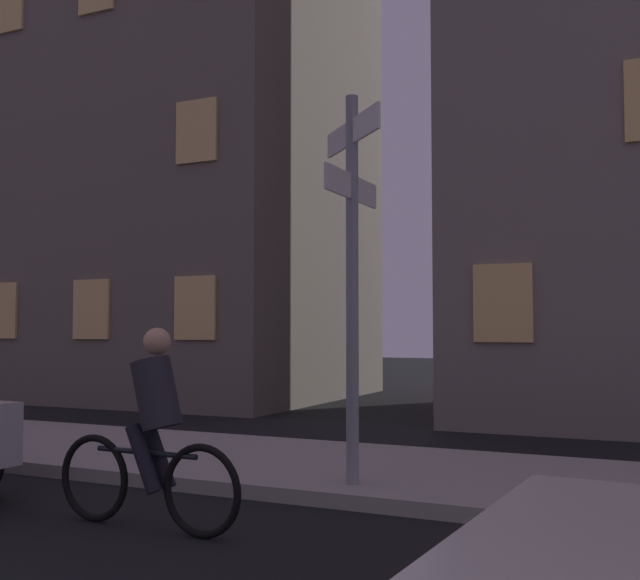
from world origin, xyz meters
TOP-DOWN VIEW (x-y plane):
  - sidewalk_kerb at (0.00, 7.03)m, footprint 40.00×2.89m
  - signpost at (1.37, 6.03)m, footprint 0.91×1.23m
  - cyclist at (0.33, 4.32)m, footprint 1.82×0.34m
  - building_left_block at (-7.73, 14.59)m, footprint 9.99×6.76m

SIDE VIEW (x-z plane):
  - sidewalk_kerb at x=0.00m, z-range 0.00..0.14m
  - cyclist at x=0.33m, z-range -0.06..1.55m
  - signpost at x=1.37m, z-range 0.45..4.16m
  - building_left_block at x=-7.73m, z-range 0.00..16.42m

